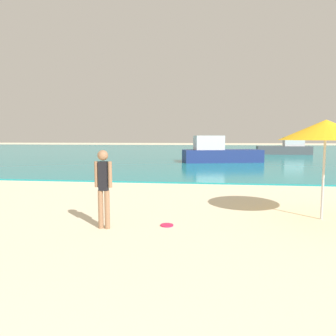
# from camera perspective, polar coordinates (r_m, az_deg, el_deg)

# --- Properties ---
(water) EXTENTS (160.00, 60.00, 0.06)m
(water) POSITION_cam_1_polar(r_m,az_deg,el_deg) (41.65, 6.10, 3.29)
(water) COLOR teal
(water) RESTS_ON ground
(person_standing) EXTENTS (0.35, 0.20, 1.54)m
(person_standing) POSITION_cam_1_polar(r_m,az_deg,el_deg) (6.03, -12.02, -3.00)
(person_standing) COLOR #936B4C
(person_standing) RESTS_ON ground
(frisbee) EXTENTS (0.26, 0.26, 0.03)m
(frisbee) POSITION_cam_1_polar(r_m,az_deg,el_deg) (6.26, -0.21, -10.67)
(frisbee) COLOR #E51E4C
(frisbee) RESTS_ON ground
(boat_near) EXTENTS (5.71, 3.01, 1.85)m
(boat_near) POSITION_cam_1_polar(r_m,az_deg,el_deg) (21.65, 9.58, 2.79)
(boat_near) COLOR navy
(boat_near) RESTS_ON water
(boat_far) EXTENTS (5.34, 1.83, 1.80)m
(boat_far) POSITION_cam_1_polar(r_m,az_deg,el_deg) (33.58, 21.20, 3.47)
(boat_far) COLOR #4C4C51
(boat_far) RESTS_ON water
(beach_umbrella) EXTENTS (1.92, 1.92, 2.16)m
(beach_umbrella) POSITION_cam_1_polar(r_m,az_deg,el_deg) (7.32, 27.47, 6.35)
(beach_umbrella) COLOR #B7B7BC
(beach_umbrella) RESTS_ON ground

